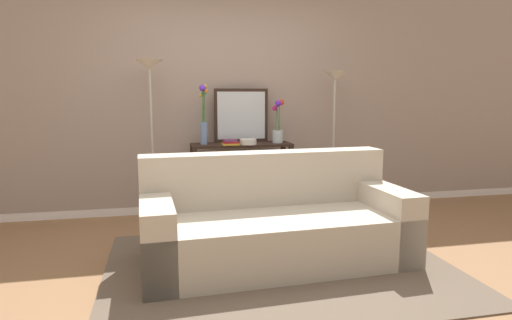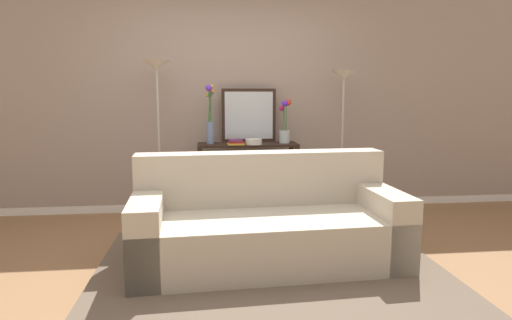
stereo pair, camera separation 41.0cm
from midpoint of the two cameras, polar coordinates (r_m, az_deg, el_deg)
The scene contains 13 objects.
ground_plane at distance 3.53m, azimuth -4.81°, elevation -14.53°, with size 16.00×16.00×0.02m, color #936B47.
back_wall at distance 5.17m, azimuth -7.81°, elevation 7.72°, with size 12.00×0.15×2.61m.
area_rug at distance 3.59m, azimuth -0.23°, elevation -13.85°, with size 2.73×2.07×0.01m.
couch at distance 3.63m, azimuth -0.82°, elevation -8.45°, with size 2.19×1.04×0.88m.
console_table at distance 4.90m, azimuth -4.32°, elevation -0.94°, with size 1.11×0.38×0.83m.
floor_lamp_left at distance 4.73m, azimuth -16.11°, elevation 8.07°, with size 0.28×0.28×1.73m.
floor_lamp_right at distance 5.03m, azimuth 7.93°, elevation 7.53°, with size 0.28×0.28×1.64m.
wall_mirror at distance 5.00m, azimuth -4.31°, elevation 5.83°, with size 0.62×0.02×0.61m.
vase_tall_flowers at distance 4.81m, azimuth -9.32°, elevation 5.42°, with size 0.10×0.12×0.65m.
vase_short_flowers at distance 4.90m, azimuth 0.49°, elevation 4.38°, with size 0.13×0.13×0.49m.
fruit_bowl at distance 4.75m, azimuth -3.52°, elevation 2.40°, with size 0.18×0.18×0.06m.
book_stack at distance 4.73m, azimuth -5.88°, elevation 2.30°, with size 0.18×0.16×0.06m.
book_row_under_console at distance 4.98m, azimuth -7.32°, elevation -6.81°, with size 0.39×0.17×0.13m.
Camera 1 is at (-0.61, -3.19, 1.37)m, focal length 30.55 mm.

